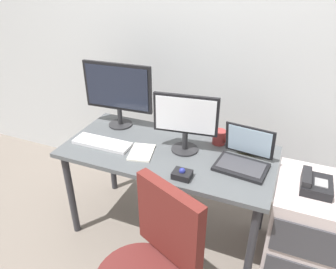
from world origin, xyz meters
TOP-DOWN VIEW (x-y plane):
  - ground_plane at (0.00, 0.00)m, footprint 8.00×8.00m
  - back_wall at (0.00, 0.69)m, footprint 6.00×0.10m
  - desk at (0.00, 0.00)m, footprint 1.41×0.68m
  - file_cabinet at (0.93, 0.01)m, footprint 0.42×0.53m
  - desk_phone at (0.92, -0.01)m, footprint 0.17×0.20m
  - monitor_main at (-0.48, 0.20)m, footprint 0.53×0.18m
  - monitor_side at (0.10, 0.04)m, footprint 0.42×0.18m
  - keyboard at (-0.45, -0.11)m, footprint 0.41×0.14m
  - laptop at (0.50, 0.02)m, footprint 0.34×0.30m
  - trackball_mouse at (0.19, -0.25)m, footprint 0.11×0.09m
  - coffee_mug at (0.29, 0.22)m, footprint 0.10×0.09m
  - paper_notepad at (-0.15, -0.10)m, footprint 0.19×0.24m
  - banana at (0.52, 0.16)m, footprint 0.19×0.05m

SIDE VIEW (x-z plane):
  - ground_plane at x=0.00m, z-range 0.00..0.00m
  - file_cabinet at x=0.93m, z-range 0.00..0.68m
  - desk at x=0.00m, z-range 0.28..1.00m
  - desk_phone at x=0.92m, z-range 0.67..0.76m
  - paper_notepad at x=-0.15m, z-range 0.72..0.73m
  - keyboard at x=-0.45m, z-range 0.72..0.75m
  - banana at x=0.52m, z-range 0.72..0.76m
  - trackball_mouse at x=0.19m, z-range 0.71..0.78m
  - coffee_mug at x=0.29m, z-range 0.72..0.82m
  - laptop at x=0.50m, z-range 0.66..0.89m
  - monitor_side at x=0.10m, z-range 0.75..1.15m
  - monitor_main at x=-0.48m, z-range 0.76..1.25m
  - back_wall at x=0.00m, z-range 0.00..2.80m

